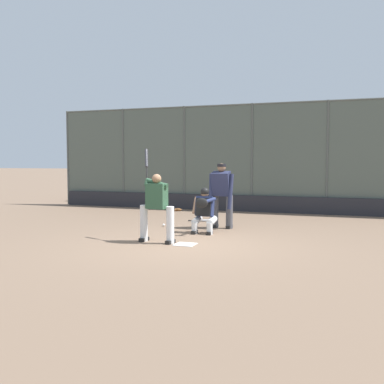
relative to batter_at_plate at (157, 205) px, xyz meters
The scene contains 11 objects.
ground_plane 1.06m from the batter_at_plate, behind, with size 160.00×160.00×0.00m, color #7A604C.
home_plate_marker 1.06m from the batter_at_plate, behind, with size 0.43×0.43×0.01m, color white.
backstop_fence 6.77m from the batter_at_plate, 95.87° to the right, with size 15.24×0.08×3.77m.
padding_wall 6.60m from the batter_at_plate, 95.96° to the right, with size 14.85×0.18×0.56m, color #28282D.
bleachers_beyond 9.44m from the batter_at_plate, 75.76° to the right, with size 10.61×2.50×1.48m.
batter_at_plate is the anchor object (origin of this frame).
catcher_behind_plate 1.64m from the batter_at_plate, 111.41° to the right, with size 0.59×0.69×1.12m.
umpire_home 2.58m from the batter_at_plate, 107.38° to the right, with size 0.69×0.44×1.71m.
spare_bat_near_backstop 3.61m from the batter_at_plate, 89.95° to the right, with size 0.79×0.31×0.07m.
fielding_glove_on_dirt 6.17m from the batter_at_plate, 72.86° to the right, with size 0.28×0.21×0.10m.
baseball_loose 2.51m from the batter_at_plate, 70.45° to the right, with size 0.07×0.07×0.07m, color white.
Camera 1 is at (-3.29, 8.82, 1.77)m, focal length 42.00 mm.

